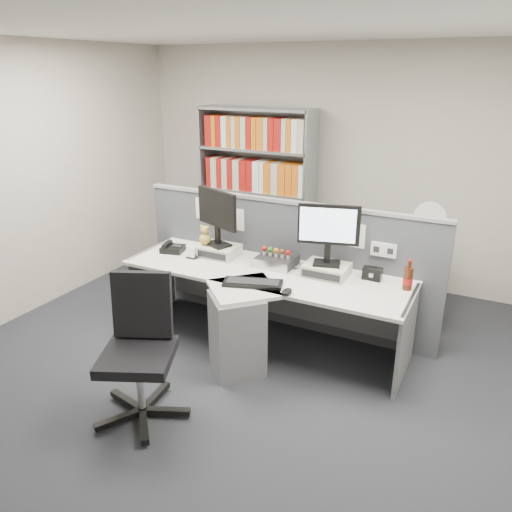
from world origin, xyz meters
The scene contains 21 objects.
ground centered at (0.00, 0.00, 0.00)m, with size 5.50×5.50×0.00m, color #2E3036.
room_shell centered at (0.00, 0.00, 1.79)m, with size 5.04×5.54×2.72m.
partition centered at (0.00, 1.25, 0.65)m, with size 3.00×0.08×1.27m.
desk centered at (0.00, 0.60, 0.46)m, with size 2.60×1.20×0.72m.
monitor_riser_left centered at (-0.58, 0.98, 0.77)m, with size 0.38×0.31×0.10m.
monitor_riser_right centered at (0.52, 0.98, 0.77)m, with size 0.38×0.31×0.10m.
monitor_left centered at (-0.58, 0.98, 1.14)m, with size 0.51×0.24×0.54m.
monitor_right centered at (0.52, 0.98, 1.14)m, with size 0.52×0.22×0.53m.
desktop_pc centered at (0.04, 0.99, 0.76)m, with size 0.34×0.30×0.09m.
figurines centered at (0.04, 0.98, 0.86)m, with size 0.29×0.05×0.09m.
keyboard centered at (0.04, 0.51, 0.74)m, with size 0.53×0.33×0.03m.
mouse centered at (0.37, 0.46, 0.74)m, with size 0.08×0.12×0.05m, color black.
desk_phone centered at (-1.03, 0.86, 0.75)m, with size 0.24×0.23×0.09m.
desk_calendar centered at (-0.76, 0.79, 0.77)m, with size 0.10×0.07×0.12m.
plush_toy centered at (-0.70, 0.94, 0.90)m, with size 0.11×0.11×0.19m.
speaker centered at (0.90, 1.07, 0.77)m, with size 0.16×0.09×0.11m, color black.
cola_bottle centered at (1.21, 0.99, 0.82)m, with size 0.08×0.08×0.26m.
shelving_unit centered at (-0.90, 2.44, 0.98)m, with size 1.41×0.40×2.00m.
filing_cabinet centered at (1.20, 1.99, 0.35)m, with size 0.45×0.61×0.70m.
desk_fan centered at (1.20, 1.99, 1.03)m, with size 0.31×0.19×0.52m.
office_chair centered at (-0.36, -0.48, 0.56)m, with size 0.69×0.68×1.04m.
Camera 1 is at (1.78, -2.87, 2.41)m, focal length 34.79 mm.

